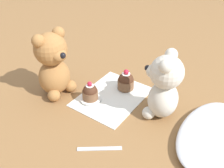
# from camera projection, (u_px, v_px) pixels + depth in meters

# --- Properties ---
(ground_plane) EXTENTS (4.00, 4.00, 0.00)m
(ground_plane) POSITION_uv_depth(u_px,v_px,m) (112.00, 97.00, 0.91)
(ground_plane) COLOR olive
(knitted_placemat) EXTENTS (0.25, 0.19, 0.01)m
(knitted_placemat) POSITION_uv_depth(u_px,v_px,m) (112.00, 96.00, 0.91)
(knitted_placemat) COLOR silver
(knitted_placemat) RESTS_ON ground_plane
(tulle_cloth) EXTENTS (0.31, 0.17, 0.04)m
(tulle_cloth) POSITION_uv_depth(u_px,v_px,m) (212.00, 134.00, 0.74)
(tulle_cloth) COLOR silver
(tulle_cloth) RESTS_ON ground_plane
(teddy_bear_cream) EXTENTS (0.12, 0.12, 0.22)m
(teddy_bear_cream) POSITION_uv_depth(u_px,v_px,m) (164.00, 87.00, 0.78)
(teddy_bear_cream) COLOR beige
(teddy_bear_cream) RESTS_ON ground_plane
(teddy_bear_tan) EXTENTS (0.12, 0.13, 0.23)m
(teddy_bear_tan) POSITION_uv_depth(u_px,v_px,m) (53.00, 64.00, 0.87)
(teddy_bear_tan) COLOR #A3703D
(teddy_bear_tan) RESTS_ON ground_plane
(cupcake_near_cream_bear) EXTENTS (0.06, 0.06, 0.08)m
(cupcake_near_cream_bear) POSITION_uv_depth(u_px,v_px,m) (126.00, 81.00, 0.93)
(cupcake_near_cream_bear) COLOR brown
(cupcake_near_cream_bear) RESTS_ON knitted_placemat
(saucer_plate) EXTENTS (0.07, 0.07, 0.01)m
(saucer_plate) POSITION_uv_depth(u_px,v_px,m) (91.00, 99.00, 0.89)
(saucer_plate) COLOR white
(saucer_plate) RESTS_ON knitted_placemat
(cupcake_near_tan_bear) EXTENTS (0.05, 0.05, 0.07)m
(cupcake_near_tan_bear) POSITION_uv_depth(u_px,v_px,m) (90.00, 92.00, 0.87)
(cupcake_near_tan_bear) COLOR brown
(cupcake_near_tan_bear) RESTS_ON saucer_plate
(teaspoon) EXTENTS (0.08, 0.11, 0.01)m
(teaspoon) POSITION_uv_depth(u_px,v_px,m) (100.00, 148.00, 0.72)
(teaspoon) COLOR silver
(teaspoon) RESTS_ON ground_plane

